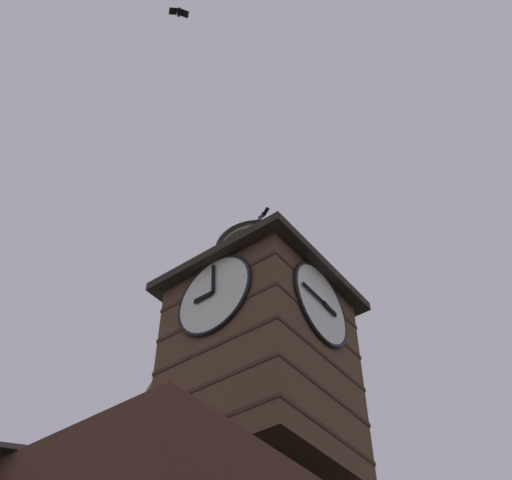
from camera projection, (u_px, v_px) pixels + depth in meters
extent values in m
cube|color=brown|center=(261.00, 382.00, 16.10)|extent=(3.73, 3.73, 5.20)
cube|color=#3C291C|center=(261.00, 457.00, 14.71)|extent=(3.77, 3.77, 0.10)
cube|color=#3C291C|center=(261.00, 418.00, 15.40)|extent=(3.77, 3.77, 0.10)
cube|color=#3C291C|center=(261.00, 382.00, 16.08)|extent=(3.77, 3.77, 0.10)
cube|color=#3C291C|center=(260.00, 350.00, 16.77)|extent=(3.77, 3.77, 0.10)
cube|color=#3C291C|center=(260.00, 320.00, 17.46)|extent=(3.77, 3.77, 0.10)
cylinder|color=white|center=(321.00, 304.00, 16.36)|extent=(2.25, 0.10, 2.25)
torus|color=black|center=(321.00, 304.00, 16.35)|extent=(2.35, 0.10, 2.35)
cube|color=black|center=(330.00, 309.00, 16.46)|extent=(0.57, 0.04, 0.16)
cube|color=black|center=(314.00, 293.00, 16.06)|extent=(0.92, 0.04, 0.09)
sphere|color=black|center=(324.00, 303.00, 16.31)|extent=(0.10, 0.10, 0.10)
cylinder|color=white|center=(214.00, 295.00, 16.10)|extent=(0.10, 2.25, 2.25)
torus|color=black|center=(214.00, 295.00, 16.09)|extent=(0.10, 2.35, 2.35)
cube|color=black|center=(203.00, 297.00, 16.16)|extent=(0.04, 0.56, 0.12)
cube|color=black|center=(213.00, 279.00, 16.36)|extent=(0.04, 0.13, 0.92)
sphere|color=black|center=(211.00, 293.00, 16.04)|extent=(0.10, 0.10, 0.10)
cube|color=#2D231E|center=(260.00, 297.00, 18.03)|extent=(4.43, 4.43, 0.25)
cylinder|color=#D1BC84|center=(260.00, 272.00, 18.67)|extent=(2.36, 2.36, 1.58)
cylinder|color=#2D2319|center=(260.00, 288.00, 18.25)|extent=(2.42, 2.42, 0.10)
cylinder|color=#2D2319|center=(260.00, 277.00, 18.53)|extent=(2.42, 2.42, 0.10)
cylinder|color=#2D2319|center=(260.00, 267.00, 18.81)|extent=(2.42, 2.42, 0.10)
cylinder|color=#2D2319|center=(260.00, 257.00, 19.09)|extent=(2.42, 2.42, 0.10)
cone|color=#424C5B|center=(260.00, 237.00, 19.68)|extent=(2.66, 2.66, 1.28)
sphere|color=#384251|center=(260.00, 220.00, 20.20)|extent=(0.16, 0.16, 0.16)
cone|color=#1D3F22|center=(176.00, 438.00, 19.09)|extent=(3.43, 3.43, 3.43)
cone|color=#1B3B1E|center=(183.00, 367.00, 20.82)|extent=(2.63, 2.63, 3.44)
cone|color=#1C321F|center=(189.00, 300.00, 22.78)|extent=(1.83, 1.83, 4.12)
ellipsoid|color=black|center=(179.00, 12.00, 17.30)|extent=(0.29, 0.30, 0.15)
cube|color=black|center=(184.00, 13.00, 17.32)|extent=(0.32, 0.31, 0.11)
cube|color=black|center=(174.00, 11.00, 17.28)|extent=(0.32, 0.31, 0.11)
ellipsoid|color=black|center=(264.00, 214.00, 25.92)|extent=(0.25, 0.19, 0.12)
cube|color=black|center=(261.00, 217.00, 26.02)|extent=(0.26, 0.36, 0.15)
cube|color=black|center=(266.00, 211.00, 25.81)|extent=(0.26, 0.36, 0.15)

